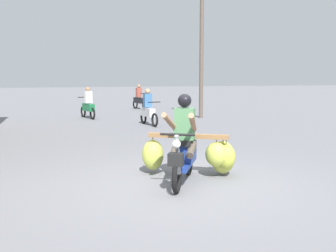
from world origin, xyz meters
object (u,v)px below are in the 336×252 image
object	(u,v)px
motorbike_main_loaded	(195,151)
motorbike_distant_far_ahead	(88,106)
motorbike_distant_ahead_left	(139,99)
utility_pole	(201,51)
motorbike_distant_ahead_right	(148,110)

from	to	relation	value
motorbike_main_loaded	motorbike_distant_far_ahead	bearing A→B (deg)	95.77
motorbike_distant_ahead_left	motorbike_distant_far_ahead	distance (m)	5.23
motorbike_main_loaded	motorbike_distant_far_ahead	world-z (taller)	motorbike_main_loaded
motorbike_distant_ahead_left	motorbike_distant_far_ahead	xyz separation A→B (m)	(-3.17, -4.16, 0.00)
motorbike_distant_ahead_left	motorbike_distant_far_ahead	bearing A→B (deg)	-127.26
motorbike_main_loaded	motorbike_distant_far_ahead	xyz separation A→B (m)	(-1.10, 10.93, 0.06)
utility_pole	motorbike_main_loaded	bearing A→B (deg)	-111.21
motorbike_distant_ahead_right	utility_pole	world-z (taller)	utility_pole
motorbike_distant_ahead_right	utility_pole	bearing A→B (deg)	33.66
motorbike_distant_ahead_left	motorbike_distant_ahead_right	bearing A→B (deg)	-98.94
motorbike_distant_ahead_right	utility_pole	size ratio (longest dim) A/B	0.27
motorbike_distant_ahead_right	utility_pole	distance (m)	4.21
motorbike_main_loaded	motorbike_distant_ahead_left	world-z (taller)	motorbike_main_loaded
motorbike_distant_far_ahead	utility_pole	distance (m)	5.58
utility_pole	motorbike_distant_ahead_right	bearing A→B (deg)	-146.34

